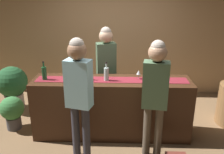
% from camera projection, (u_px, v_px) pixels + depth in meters
% --- Properties ---
extents(ground_plane, '(10.00, 10.00, 0.00)m').
position_uv_depth(ground_plane, '(112.00, 133.00, 4.17)').
color(ground_plane, brown).
extents(back_wall, '(6.00, 0.12, 2.90)m').
position_uv_depth(back_wall, '(115.00, 31.00, 5.48)').
color(back_wall, tan).
rests_on(back_wall, ground).
extents(bar_counter, '(2.53, 0.60, 0.97)m').
position_uv_depth(bar_counter, '(112.00, 107.00, 4.01)').
color(bar_counter, '#3D2314').
rests_on(bar_counter, ground).
extents(counter_runner_cloth, '(2.41, 0.28, 0.01)m').
position_uv_depth(counter_runner_cloth, '(112.00, 80.00, 3.85)').
color(counter_runner_cloth, maroon).
rests_on(counter_runner_cloth, bar_counter).
extents(wine_bottle_clear, '(0.07, 0.07, 0.30)m').
position_uv_depth(wine_bottle_clear, '(106.00, 74.00, 3.78)').
color(wine_bottle_clear, '#B2C6C1').
rests_on(wine_bottle_clear, bar_counter).
extents(wine_bottle_amber, '(0.07, 0.07, 0.30)m').
position_uv_depth(wine_bottle_amber, '(83.00, 73.00, 3.82)').
color(wine_bottle_amber, brown).
rests_on(wine_bottle_amber, bar_counter).
extents(wine_bottle_green, '(0.07, 0.07, 0.30)m').
position_uv_depth(wine_bottle_green, '(44.00, 73.00, 3.82)').
color(wine_bottle_green, '#194723').
rests_on(wine_bottle_green, bar_counter).
extents(wine_glass_near_customer, '(0.07, 0.07, 0.14)m').
position_uv_depth(wine_glass_near_customer, '(74.00, 75.00, 3.74)').
color(wine_glass_near_customer, silver).
rests_on(wine_glass_near_customer, bar_counter).
extents(wine_glass_mid_counter, '(0.07, 0.07, 0.14)m').
position_uv_depth(wine_glass_mid_counter, '(139.00, 73.00, 3.86)').
color(wine_glass_mid_counter, silver).
rests_on(wine_glass_mid_counter, bar_counter).
extents(bartender, '(0.38, 0.27, 1.73)m').
position_uv_depth(bartender, '(106.00, 63.00, 4.36)').
color(bartender, '#26262B').
rests_on(bartender, ground).
extents(customer_sipping, '(0.37, 0.25, 1.73)m').
position_uv_depth(customer_sipping, '(155.00, 89.00, 3.23)').
color(customer_sipping, brown).
rests_on(customer_sipping, ground).
extents(customer_browsing, '(0.38, 0.28, 1.76)m').
position_uv_depth(customer_browsing, '(79.00, 87.00, 3.21)').
color(customer_browsing, '#33333D').
rests_on(customer_browsing, ground).
extents(potted_plant_tall, '(0.62, 0.62, 0.90)m').
position_uv_depth(potted_plant_tall, '(12.00, 85.00, 4.88)').
color(potted_plant_tall, '#9E9389').
rests_on(potted_plant_tall, ground).
extents(potted_plant_small, '(0.41, 0.41, 0.60)m').
position_uv_depth(potted_plant_small, '(12.00, 111.00, 4.20)').
color(potted_plant_small, '#4C4C51').
rests_on(potted_plant_small, ground).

